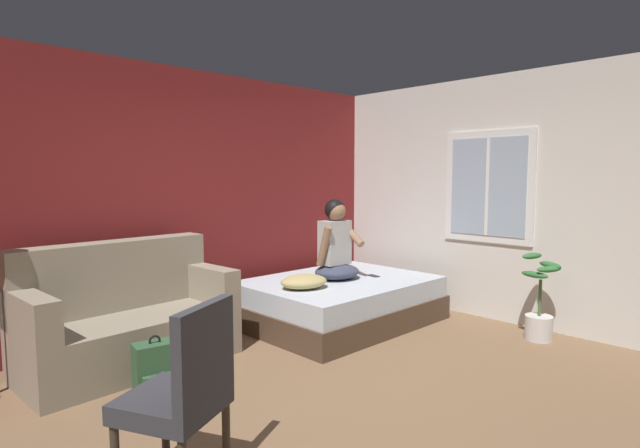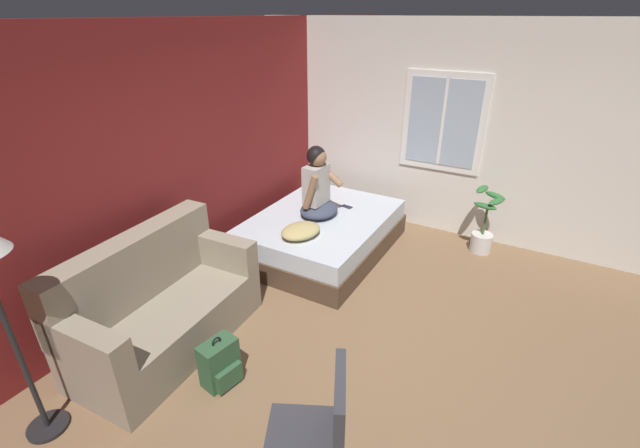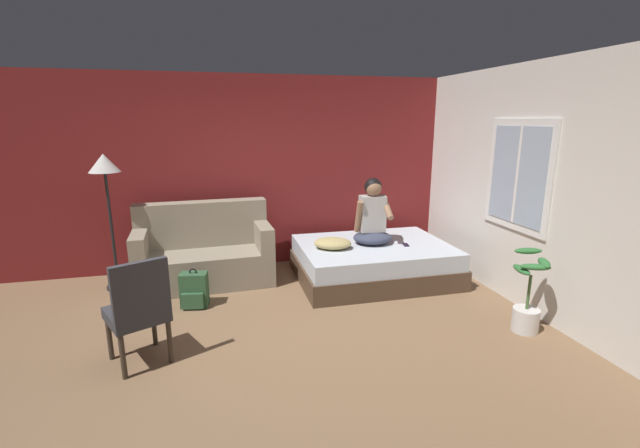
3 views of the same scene
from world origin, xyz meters
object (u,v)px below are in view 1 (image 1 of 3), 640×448
object	(u,v)px
backpack	(156,371)
side_chair	(183,390)
person_seated	(336,247)
potted_plant	(539,310)
bed	(340,301)
cell_phone	(373,276)
couch	(127,319)
throw_pillow	(304,282)

from	to	relation	value
backpack	side_chair	bearing A→B (deg)	-109.27
person_seated	potted_plant	distance (m)	2.14
bed	cell_phone	size ratio (longest dim) A/B	14.01
bed	side_chair	size ratio (longest dim) A/B	2.06
person_seated	cell_phone	size ratio (longest dim) A/B	6.08
bed	person_seated	bearing A→B (deg)	100.42
person_seated	cell_phone	bearing A→B (deg)	-27.01
couch	backpack	world-z (taller)	couch
bed	cell_phone	world-z (taller)	cell_phone
backpack	cell_phone	bearing A→B (deg)	4.40
side_chair	throw_pillow	xyz separation A→B (m)	(2.12, 1.43, 0.02)
throw_pillow	potted_plant	world-z (taller)	potted_plant
bed	cell_phone	xyz separation A→B (m)	(0.39, -0.15, 0.25)
cell_phone	side_chair	bearing A→B (deg)	-145.90
person_seated	cell_phone	xyz separation A→B (m)	(0.40, -0.20, -0.35)
couch	cell_phone	world-z (taller)	couch
person_seated	potted_plant	size ratio (longest dim) A/B	1.03
backpack	throw_pillow	bearing A→B (deg)	9.84
person_seated	cell_phone	world-z (taller)	person_seated
couch	throw_pillow	distance (m)	1.68
person_seated	potted_plant	xyz separation A→B (m)	(0.98, -1.83, -0.53)
side_chair	couch	bearing A→B (deg)	74.91
potted_plant	side_chair	bearing A→B (deg)	175.56
couch	throw_pillow	bearing A→B (deg)	-16.19
couch	cell_phone	bearing A→B (deg)	-12.18
throw_pillow	potted_plant	size ratio (longest dim) A/B	0.56
couch	backpack	size ratio (longest dim) A/B	3.80
side_chair	backpack	distance (m)	1.24
bed	backpack	distance (m)	2.34
bed	person_seated	world-z (taller)	person_seated
cell_phone	backpack	bearing A→B (deg)	-164.85
person_seated	throw_pillow	size ratio (longest dim) A/B	1.82
couch	potted_plant	size ratio (longest dim) A/B	2.05
bed	couch	distance (m)	2.24
couch	cell_phone	xyz separation A→B (m)	(2.59, -0.56, 0.09)
bed	throw_pillow	size ratio (longest dim) A/B	4.20
throw_pillow	potted_plant	xyz separation A→B (m)	(1.56, -1.71, -0.25)
side_chair	throw_pillow	distance (m)	2.56
bed	backpack	size ratio (longest dim) A/B	4.41
backpack	throw_pillow	world-z (taller)	throw_pillow
person_seated	throw_pillow	distance (m)	0.65
side_chair	throw_pillow	size ratio (longest dim) A/B	2.04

